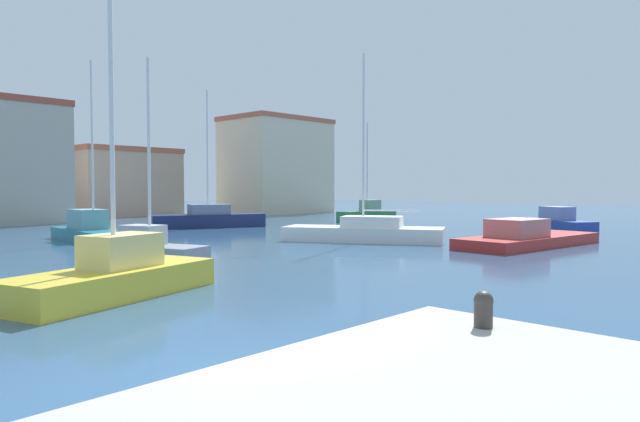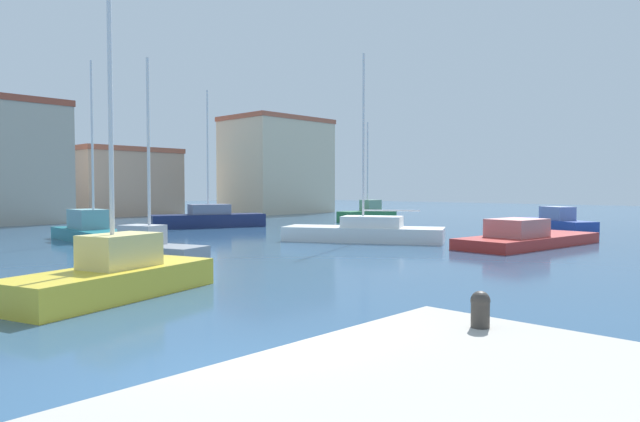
{
  "view_description": "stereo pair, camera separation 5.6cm",
  "coord_description": "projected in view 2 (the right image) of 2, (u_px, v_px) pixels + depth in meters",
  "views": [
    {
      "loc": [
        -4.92,
        -6.31,
        2.86
      ],
      "look_at": [
        17.99,
        15.41,
        1.57
      ],
      "focal_mm": 31.74,
      "sensor_mm": 36.0,
      "label": 1
    },
    {
      "loc": [
        -4.89,
        -6.35,
        2.86
      ],
      "look_at": [
        17.99,
        15.41,
        1.57
      ],
      "focal_mm": 31.74,
      "sensor_mm": 36.0,
      "label": 2
    }
  ],
  "objects": [
    {
      "name": "water",
      "position": [
        227.0,
        237.0,
        32.66
      ],
      "size": [
        160.0,
        160.0,
        0.0
      ],
      "primitive_type": "plane",
      "color": "#2D5175",
      "rests_on": "ground"
    },
    {
      "name": "mooring_bollard",
      "position": [
        480.0,
        308.0,
        7.57
      ],
      "size": [
        0.26,
        0.26,
        0.49
      ],
      "color": "#38332D",
      "rests_on": "pier_quay"
    },
    {
      "name": "sailboat_grey_distant_north",
      "position": [
        148.0,
        247.0,
        22.5
      ],
      "size": [
        2.99,
        4.99,
        7.98
      ],
      "color": "gray",
      "rests_on": "water"
    },
    {
      "name": "sailboat_white_distant_east",
      "position": [
        365.0,
        231.0,
        30.24
      ],
      "size": [
        6.22,
        8.67,
        9.98
      ],
      "color": "white",
      "rests_on": "water"
    },
    {
      "name": "sailboat_green_far_right",
      "position": [
        368.0,
        214.0,
        48.81
      ],
      "size": [
        6.06,
        1.94,
        8.49
      ],
      "color": "#28703D",
      "rests_on": "water"
    },
    {
      "name": "sailboat_yellow_mid_harbor",
      "position": [
        114.0,
        275.0,
        14.79
      ],
      "size": [
        6.15,
        3.58,
        8.61
      ],
      "color": "gold",
      "rests_on": "water"
    },
    {
      "name": "motorboat_red_behind_lamppost",
      "position": [
        526.0,
        237.0,
        27.64
      ],
      "size": [
        9.21,
        3.82,
        1.38
      ],
      "color": "#B22823",
      "rests_on": "water"
    },
    {
      "name": "motorboat_blue_far_left",
      "position": [
        553.0,
        222.0,
        37.93
      ],
      "size": [
        4.81,
        6.54,
        1.62
      ],
      "color": "#233D93",
      "rests_on": "water"
    },
    {
      "name": "sailboat_navy_outer_mooring",
      "position": [
        208.0,
        218.0,
        41.04
      ],
      "size": [
        8.35,
        4.9,
        9.91
      ],
      "color": "#19234C",
      "rests_on": "water"
    },
    {
      "name": "sailboat_teal_center_channel",
      "position": [
        92.0,
        230.0,
        30.18
      ],
      "size": [
        2.72,
        7.75,
        9.56
      ],
      "color": "#1E707A",
      "rests_on": "water"
    },
    {
      "name": "harbor_office",
      "position": [
        5.0,
        162.0,
        44.85
      ],
      "size": [
        8.26,
        7.19,
        9.85
      ],
      "color": "#B2A893",
      "rests_on": "ground"
    },
    {
      "name": "warehouse_block",
      "position": [
        120.0,
        182.0,
        59.34
      ],
      "size": [
        10.58,
        8.41,
        7.01
      ],
      "color": "tan",
      "rests_on": "ground"
    },
    {
      "name": "waterfront_apartments",
      "position": [
        277.0,
        166.0,
        64.99
      ],
      "size": [
        11.31,
        8.19,
        10.83
      ],
      "color": "beige",
      "rests_on": "ground"
    }
  ]
}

